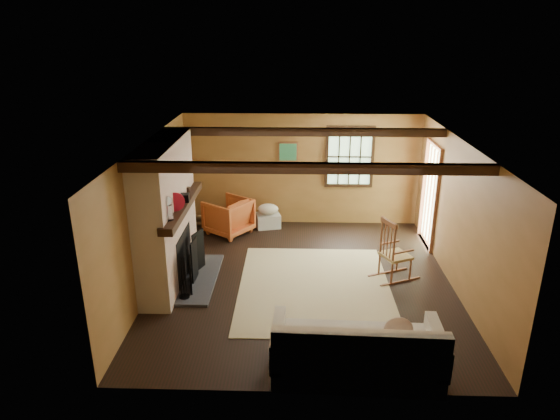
{
  "coord_description": "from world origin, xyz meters",
  "views": [
    {
      "loc": [
        -0.14,
        -7.57,
        4.08
      ],
      "look_at": [
        -0.4,
        0.4,
        1.15
      ],
      "focal_mm": 32.0,
      "sensor_mm": 36.0,
      "label": 1
    }
  ],
  "objects_px": {
    "laundry_basket": "(268,220)",
    "armchair": "(228,216)",
    "fireplace": "(168,220)",
    "sofa": "(357,354)",
    "rocking_chair": "(394,254)"
  },
  "relations": [
    {
      "from": "rocking_chair",
      "to": "laundry_basket",
      "type": "relative_size",
      "value": 2.2
    },
    {
      "from": "fireplace",
      "to": "sofa",
      "type": "height_order",
      "value": "fireplace"
    },
    {
      "from": "sofa",
      "to": "fireplace",
      "type": "bearing_deg",
      "value": 142.1
    },
    {
      "from": "laundry_basket",
      "to": "armchair",
      "type": "height_order",
      "value": "armchair"
    },
    {
      "from": "rocking_chair",
      "to": "fireplace",
      "type": "bearing_deg",
      "value": 68.05
    },
    {
      "from": "rocking_chair",
      "to": "sofa",
      "type": "distance_m",
      "value": 2.74
    },
    {
      "from": "fireplace",
      "to": "armchair",
      "type": "xyz_separation_m",
      "value": [
        0.7,
        2.08,
        -0.73
      ]
    },
    {
      "from": "fireplace",
      "to": "sofa",
      "type": "relative_size",
      "value": 1.13
    },
    {
      "from": "armchair",
      "to": "rocking_chair",
      "type": "bearing_deg",
      "value": 93.86
    },
    {
      "from": "laundry_basket",
      "to": "armchair",
      "type": "xyz_separation_m",
      "value": [
        -0.81,
        -0.37,
        0.23
      ]
    },
    {
      "from": "laundry_basket",
      "to": "fireplace",
      "type": "bearing_deg",
      "value": -121.68
    },
    {
      "from": "sofa",
      "to": "laundry_basket",
      "type": "xyz_separation_m",
      "value": [
        -1.36,
        4.85,
        -0.15
      ]
    },
    {
      "from": "rocking_chair",
      "to": "laundry_basket",
      "type": "xyz_separation_m",
      "value": [
        -2.26,
        2.27,
        -0.31
      ]
    },
    {
      "from": "armchair",
      "to": "laundry_basket",
      "type": "bearing_deg",
      "value": 150.07
    },
    {
      "from": "fireplace",
      "to": "sofa",
      "type": "bearing_deg",
      "value": -40.0
    }
  ]
}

